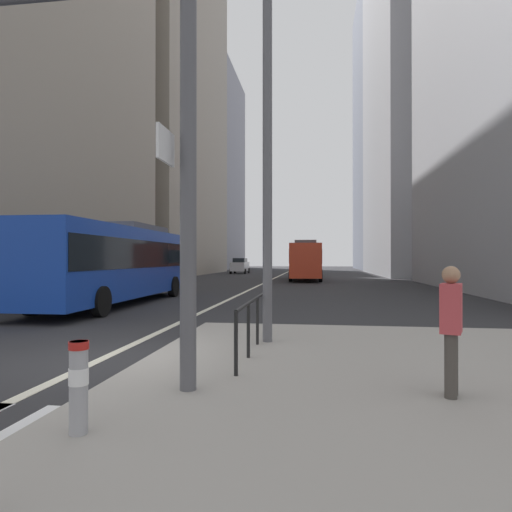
% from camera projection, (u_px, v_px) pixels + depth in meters
% --- Properties ---
extents(ground_plane, '(160.00, 160.00, 0.00)m').
position_uv_depth(ground_plane, '(253.00, 288.00, 27.88)').
color(ground_plane, '#28282B').
extents(median_island, '(9.00, 10.00, 0.15)m').
position_uv_depth(median_island, '(422.00, 384.00, 6.32)').
color(median_island, gray).
rests_on(median_island, ground).
extents(lane_centre_line, '(0.20, 80.00, 0.01)m').
position_uv_depth(lane_centre_line, '(270.00, 280.00, 37.78)').
color(lane_centre_line, beige).
rests_on(lane_centre_line, ground).
extents(office_tower_left_mid, '(13.92, 25.51, 44.20)m').
position_uv_depth(office_tower_left_mid, '(149.00, 91.00, 52.84)').
color(office_tower_left_mid, gray).
rests_on(office_tower_left_mid, ground).
extents(office_tower_left_far, '(10.56, 21.66, 36.25)m').
position_uv_depth(office_tower_left_far, '(208.00, 171.00, 81.33)').
color(office_tower_left_far, gray).
rests_on(office_tower_left_far, ground).
extents(office_tower_right_mid, '(12.28, 24.37, 48.44)m').
position_uv_depth(office_tower_right_mid, '(426.00, 71.00, 52.20)').
color(office_tower_right_mid, '#9E9EA3').
rests_on(office_tower_right_mid, ground).
extents(office_tower_right_far, '(11.54, 19.65, 48.31)m').
position_uv_depth(office_tower_right_far, '(391.00, 132.00, 77.30)').
color(office_tower_right_far, slate).
rests_on(office_tower_right_far, ground).
extents(city_bus_blue_oncoming, '(2.81, 11.87, 3.40)m').
position_uv_depth(city_bus_blue_oncoming, '(117.00, 260.00, 18.09)').
color(city_bus_blue_oncoming, '#14389E').
rests_on(city_bus_blue_oncoming, ground).
extents(city_bus_red_receding, '(2.90, 11.71, 3.40)m').
position_uv_depth(city_bus_red_receding, '(306.00, 259.00, 39.13)').
color(city_bus_red_receding, red).
rests_on(city_bus_red_receding, ground).
extents(car_oncoming_mid, '(2.06, 4.34, 1.94)m').
position_uv_depth(car_oncoming_mid, '(240.00, 266.00, 55.34)').
color(car_oncoming_mid, silver).
rests_on(car_oncoming_mid, ground).
extents(car_receding_near, '(2.12, 4.17, 1.94)m').
position_uv_depth(car_receding_near, '(313.00, 266.00, 54.09)').
color(car_receding_near, black).
rests_on(car_receding_near, ground).
extents(traffic_signal_gantry, '(7.26, 0.65, 6.00)m').
position_uv_depth(traffic_signal_gantry, '(17.00, 96.00, 6.15)').
color(traffic_signal_gantry, '#515156').
rests_on(traffic_signal_gantry, median_island).
extents(street_lamp_post, '(5.50, 0.32, 8.00)m').
position_uv_depth(street_lamp_post, '(267.00, 97.00, 9.20)').
color(street_lamp_post, '#56565B').
rests_on(street_lamp_post, median_island).
extents(bollard_left, '(0.20, 0.20, 0.92)m').
position_uv_depth(bollard_left, '(79.00, 382.00, 4.34)').
color(bollard_left, '#99999E').
rests_on(bollard_left, median_island).
extents(pedestrian_railing, '(0.06, 3.65, 0.98)m').
position_uv_depth(pedestrian_railing, '(253.00, 313.00, 8.27)').
color(pedestrian_railing, black).
rests_on(pedestrian_railing, median_island).
extents(pedestrian_waiting, '(0.36, 0.44, 1.64)m').
position_uv_depth(pedestrian_waiting, '(451.00, 324.00, 5.52)').
color(pedestrian_waiting, '#423D38').
rests_on(pedestrian_waiting, median_island).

